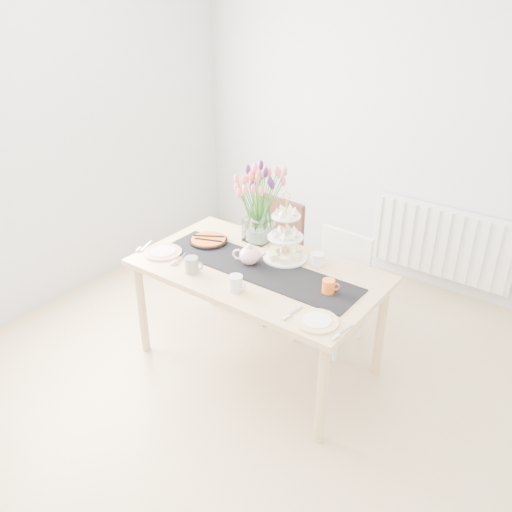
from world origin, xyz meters
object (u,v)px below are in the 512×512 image
Objects in this scene: chair_brown at (270,247)px; chair_white at (336,280)px; teapot at (249,255)px; cream_jug at (317,259)px; plate_left at (163,252)px; cake_stand at (285,243)px; tart_tin at (208,241)px; mug_grey at (191,265)px; tulip_vase at (259,194)px; dining_table at (258,279)px; mug_white at (236,283)px; plate_right at (317,321)px; mug_orange at (328,287)px; radiator at (441,242)px.

chair_white is (0.63, -0.06, -0.05)m from chair_brown.
cream_jug is at bearing 10.69° from teapot.
plate_left is at bearing 176.75° from teapot.
cake_stand is 1.58× the size of tart_tin.
mug_grey is 0.40× the size of plate_left.
chair_white is 0.85m from tulip_vase.
teapot reaches higher than tart_tin.
dining_table is 0.68m from plate_left.
tulip_vase is 0.47m from teapot.
mug_white is at bearing -78.83° from dining_table.
cream_jug is 0.65m from plate_right.
plate_right is at bearing -19.04° from tart_tin.
mug_grey is at bearing -152.46° from teapot.
teapot reaches higher than chair_white.
cream_jug is 0.35m from mug_orange.
plate_left reaches higher than radiator.
tulip_vase is (-0.88, -1.37, 0.65)m from radiator.
radiator is 1.76m from tulip_vase.
plate_right is (0.55, -0.50, -0.12)m from cake_stand.
mug_grey reaches higher than plate_left.
teapot is 0.44m from tart_tin.
chair_brown is 2.09× the size of cake_stand.
plate_left is at bearing 173.01° from mug_white.
cake_stand is at bearing -40.91° from chair_brown.
radiator is 2.25m from mug_grey.
tulip_vase reaches higher than dining_table.
chair_brown is 0.71m from cake_stand.
chair_brown is at bearing 133.97° from cake_stand.
plate_right is at bearing -24.08° from mug_grey.
cake_stand reaches higher than tart_tin.
plate_left is (-0.14, -0.31, -0.01)m from tart_tin.
cake_stand is at bearing -110.71° from radiator.
plate_left is (-1.29, -1.93, 0.31)m from radiator.
mug_grey is at bearing -95.99° from tulip_vase.
mug_grey is at bearing -12.88° from plate_left.
tart_tin is 1.19m from plate_right.
cake_stand is 2.01× the size of teapot.
chair_brown is at bearing 138.00° from cream_jug.
chair_white is 1.11m from mug_grey.
mug_orange is (0.83, 0.30, -0.01)m from mug_grey.
mug_orange is at bearing -4.89° from tart_tin.
tulip_vase is at bearing -64.33° from chair_brown.
dining_table is 0.52m from tart_tin.
chair_brown is at bearing 135.87° from plate_right.
mug_orange is (0.76, -0.33, -0.31)m from tulip_vase.
plate_left is (-0.70, 0.09, -0.04)m from mug_white.
dining_table is 0.76m from chair_brown.
mug_orange is at bearing -64.12° from chair_white.
mug_orange is (1.02, -0.09, 0.03)m from tart_tin.
cake_stand reaches higher than radiator.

